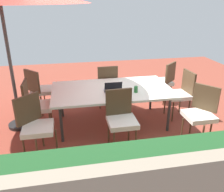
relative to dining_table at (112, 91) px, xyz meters
The scene contains 12 objects.
ground_plane 0.70m from the dining_table, ahead, with size 10.00×10.00×0.02m, color brown.
dining_table is the anchor object (origin of this frame).
chair_northwest 1.63m from the dining_table, 147.55° to the left, with size 0.58×0.58×0.98m.
chair_northeast 1.56m from the dining_table, 29.86° to the left, with size 0.58×0.59×0.98m.
chair_south 0.86m from the dining_table, 92.67° to the right, with size 0.46×0.46×0.98m.
chair_north 0.82m from the dining_table, 89.61° to the left, with size 0.46×0.47×0.98m.
chair_east 1.43m from the dining_table, ahead, with size 0.46×0.46×0.98m.
chair_west 1.45m from the dining_table, behind, with size 0.47×0.46×0.98m.
chair_southeast 1.64m from the dining_table, 29.10° to the right, with size 0.59×0.59×0.98m.
chair_southwest 1.63m from the dining_table, 149.49° to the right, with size 0.58×0.59×0.98m.
laptop 0.18m from the dining_table, 83.22° to the left, with size 0.32×0.25×0.21m.
cup 0.48m from the dining_table, 146.92° to the left, with size 0.07×0.07×0.12m, color #286B33.
Camera 1 is at (0.80, 4.14, 2.33)m, focal length 38.06 mm.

